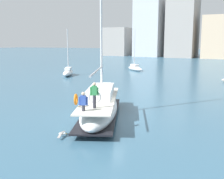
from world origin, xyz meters
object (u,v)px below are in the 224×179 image
object	(u,v)px
moored_catamaran	(68,72)
seagull	(62,134)
moored_sloop_near	(135,68)
main_sailboat	(100,106)

from	to	relation	value
moored_catamaran	seagull	world-z (taller)	moored_catamaran
seagull	moored_sloop_near	bearing A→B (deg)	104.34
seagull	moored_catamaran	bearing A→B (deg)	123.94
main_sailboat	seagull	world-z (taller)	main_sailboat
main_sailboat	seagull	bearing A→B (deg)	-91.93
moored_sloop_near	seagull	bearing A→B (deg)	-75.66
main_sailboat	moored_sloop_near	xyz separation A→B (m)	(-9.43, 31.93, -0.34)
main_sailboat	seagull	xyz separation A→B (m)	(-0.15, -4.40, -0.70)
moored_catamaran	seagull	xyz separation A→B (m)	(16.36, -24.31, -0.39)
main_sailboat	moored_sloop_near	world-z (taller)	main_sailboat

